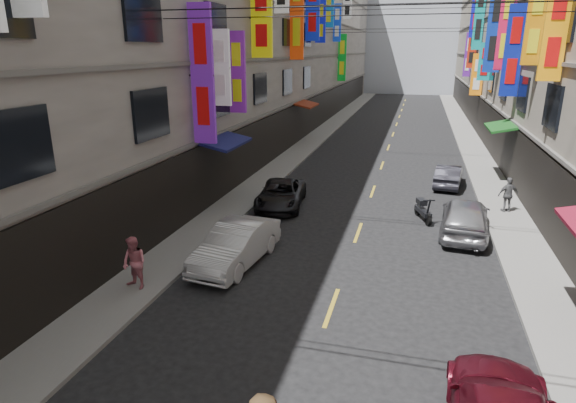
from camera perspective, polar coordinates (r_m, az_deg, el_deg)
The scene contains 15 objects.
sidewalk_left at distance 37.39m, azimuth 2.55°, elevation 6.97°, with size 2.00×90.00×0.12m, color slate.
sidewalk_right at distance 36.76m, azimuth 21.22°, elevation 5.62°, with size 2.00×90.00×0.12m, color slate.
building_row_left at distance 38.58m, azimuth -6.60°, elevation 21.26°, with size 10.14×90.00×19.00m.
haze_block at distance 86.01m, azimuth 14.60°, elevation 19.74°, with size 18.00×8.00×22.00m, color #ACB2C0.
shop_signage at distance 29.19m, azimuth 11.82°, elevation 21.34°, with size 14.00×55.00×11.44m.
street_awnings at distance 20.52m, azimuth 5.86°, elevation 6.47°, with size 13.99×35.20×0.41m.
overhead_cables at distance 24.04m, azimuth 11.20°, elevation 21.75°, with size 14.00×38.04×1.24m.
lane_markings at distance 33.66m, azimuth 11.48°, elevation 5.35°, with size 0.12×80.20×0.01m.
scooter_far_right at distance 21.09m, azimuth 15.69°, elevation -0.99°, with size 0.79×1.74×1.14m.
car_left_mid at distance 16.20m, azimuth -6.18°, elevation -5.11°, with size 1.48×4.25×1.40m, color silver.
car_left_far at distance 22.06m, azimuth -0.82°, elevation 0.88°, with size 1.94×4.22×1.17m, color black.
car_right_mid at distance 19.83m, azimuth 20.26°, elevation -1.70°, with size 1.75×4.36×1.49m, color #A9A9AD.
car_right_far at distance 26.71m, azimuth 18.50°, elevation 2.93°, with size 1.24×3.57×1.18m, color #2A2932.
pedestrian_lfar at distance 14.95m, azimuth -17.75°, elevation -6.97°, with size 0.78×0.53×1.60m, color #CF6D7A.
pedestrian_rfar at distance 23.00m, azimuth 24.64°, elevation 0.74°, with size 0.90×0.51×1.54m, color #58585A.
Camera 1 is at (1.92, 6.11, 6.91)m, focal length 30.00 mm.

